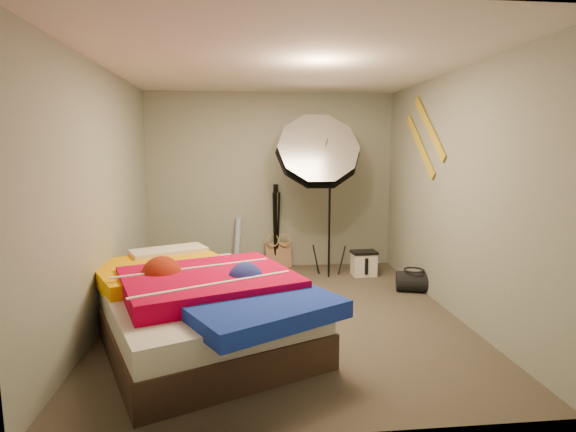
{
  "coord_description": "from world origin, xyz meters",
  "views": [
    {
      "loc": [
        -0.41,
        -4.44,
        1.7
      ],
      "look_at": [
        0.1,
        0.6,
        0.95
      ],
      "focal_mm": 28.0,
      "sensor_mm": 36.0,
      "label": 1
    }
  ],
  "objects": [
    {
      "name": "floor",
      "position": [
        0.0,
        0.0,
        0.0
      ],
      "size": [
        4.0,
        4.0,
        0.0
      ],
      "primitive_type": "plane",
      "color": "#4A4136",
      "rests_on": "ground"
    },
    {
      "name": "ceiling",
      "position": [
        0.0,
        0.0,
        2.5
      ],
      "size": [
        4.0,
        4.0,
        0.0
      ],
      "primitive_type": "plane",
      "rotation": [
        3.14,
        0.0,
        0.0
      ],
      "color": "silver",
      "rests_on": "wall_back"
    },
    {
      "name": "wall_back",
      "position": [
        0.0,
        2.0,
        1.25
      ],
      "size": [
        3.5,
        0.0,
        3.5
      ],
      "primitive_type": "plane",
      "rotation": [
        1.57,
        0.0,
        0.0
      ],
      "color": "gray",
      "rests_on": "floor"
    },
    {
      "name": "wall_front",
      "position": [
        0.0,
        -2.0,
        1.25
      ],
      "size": [
        3.5,
        0.0,
        3.5
      ],
      "primitive_type": "plane",
      "rotation": [
        -1.57,
        0.0,
        0.0
      ],
      "color": "gray",
      "rests_on": "floor"
    },
    {
      "name": "wall_left",
      "position": [
        -1.75,
        0.0,
        1.25
      ],
      "size": [
        0.0,
        4.0,
        4.0
      ],
      "primitive_type": "plane",
      "rotation": [
        1.57,
        0.0,
        1.57
      ],
      "color": "gray",
      "rests_on": "floor"
    },
    {
      "name": "wall_right",
      "position": [
        1.75,
        0.0,
        1.25
      ],
      "size": [
        0.0,
        4.0,
        4.0
      ],
      "primitive_type": "plane",
      "rotation": [
        1.57,
        0.0,
        -1.57
      ],
      "color": "gray",
      "rests_on": "floor"
    },
    {
      "name": "tote_bag",
      "position": [
        0.09,
        1.9,
        0.18
      ],
      "size": [
        0.38,
        0.19,
        0.38
      ],
      "primitive_type": "cube",
      "rotation": [
        -0.14,
        0.0,
        0.08
      ],
      "color": "tan",
      "rests_on": "floor"
    },
    {
      "name": "wrapping_roll",
      "position": [
        -0.5,
        1.9,
        0.37
      ],
      "size": [
        0.16,
        0.23,
        0.74
      ],
      "primitive_type": "cylinder",
      "rotation": [
        -0.17,
        0.0,
        -0.41
      ],
      "color": "#5582BD",
      "rests_on": "floor"
    },
    {
      "name": "camera_case",
      "position": [
        1.22,
        1.37,
        0.16
      ],
      "size": [
        0.32,
        0.24,
        0.31
      ],
      "primitive_type": "cube",
      "rotation": [
        0.0,
        0.0,
        0.05
      ],
      "color": "white",
      "rests_on": "floor"
    },
    {
      "name": "duffel_bag",
      "position": [
        1.63,
        0.62,
        0.12
      ],
      "size": [
        0.45,
        0.34,
        0.25
      ],
      "primitive_type": "cylinder",
      "rotation": [
        0.0,
        1.57,
        -0.26
      ],
      "color": "black",
      "rests_on": "floor"
    },
    {
      "name": "wall_stripe_upper",
      "position": [
        1.73,
        0.6,
        1.95
      ],
      "size": [
        0.02,
        0.91,
        0.78
      ],
      "primitive_type": "cube",
      "rotation": [
        0.7,
        0.0,
        0.0
      ],
      "color": "gold",
      "rests_on": "wall_right"
    },
    {
      "name": "wall_stripe_lower",
      "position": [
        1.73,
        0.85,
        1.75
      ],
      "size": [
        0.02,
        0.91,
        0.78
      ],
      "primitive_type": "cube",
      "rotation": [
        0.7,
        0.0,
        0.0
      ],
      "color": "gold",
      "rests_on": "wall_right"
    },
    {
      "name": "bed",
      "position": [
        -0.83,
        -0.51,
        0.33
      ],
      "size": [
        2.39,
        2.65,
        0.65
      ],
      "color": "#3F2B20",
      "rests_on": "floor"
    },
    {
      "name": "photo_umbrella",
      "position": [
        0.56,
        1.33,
        1.64
      ],
      "size": [
        1.35,
        1.03,
        2.29
      ],
      "color": "black",
      "rests_on": "floor"
    },
    {
      "name": "camera_tripod",
      "position": [
        0.05,
        1.87,
        0.7
      ],
      "size": [
        0.07,
        0.07,
        1.22
      ],
      "color": "black",
      "rests_on": "floor"
    }
  ]
}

